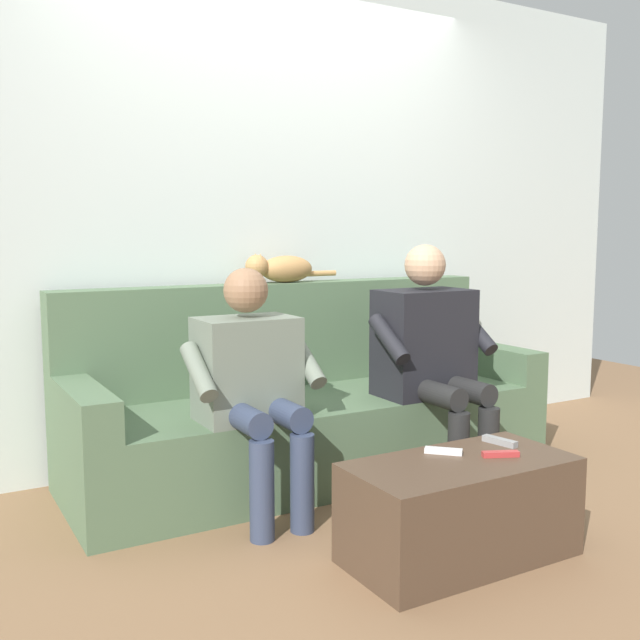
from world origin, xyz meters
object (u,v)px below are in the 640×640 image
at_px(person_left_seated, 430,348).
at_px(cat_on_backrest, 281,268).
at_px(remote_red, 501,454).
at_px(remote_white, 444,451).
at_px(remote_gray, 500,441).
at_px(person_right_seated, 252,377).
at_px(couch, 307,409).
at_px(coffee_table, 460,510).

distance_m(person_left_seated, cat_on_backrest, 0.89).
relative_size(person_left_seated, remote_red, 8.30).
distance_m(person_left_seated, remote_white, 0.88).
height_order(remote_red, remote_gray, remote_gray).
bearing_deg(person_left_seated, cat_on_backrest, -51.90).
distance_m(person_right_seated, remote_red, 1.07).
bearing_deg(cat_on_backrest, remote_red, 96.88).
height_order(person_right_seated, remote_white, person_right_seated).
xyz_separation_m(person_left_seated, remote_white, (0.48, 0.69, -0.26)).
bearing_deg(person_right_seated, couch, -140.91).
bearing_deg(person_right_seated, cat_on_backrest, -125.78).
bearing_deg(person_left_seated, coffee_table, 58.80).
bearing_deg(remote_white, coffee_table, -45.52).
xyz_separation_m(remote_red, remote_white, (0.16, -0.14, -0.00)).
bearing_deg(remote_red, couch, -58.31).
xyz_separation_m(coffee_table, person_right_seated, (0.48, -0.79, 0.41)).
height_order(cat_on_backrest, remote_white, cat_on_backrest).
xyz_separation_m(couch, cat_on_backrest, (0.02, -0.25, 0.71)).
bearing_deg(remote_white, remote_red, 3.81).
height_order(person_left_seated, cat_on_backrest, person_left_seated).
distance_m(couch, coffee_table, 1.18).
bearing_deg(remote_white, remote_gray, 41.37).
relative_size(couch, person_left_seated, 2.09).
distance_m(coffee_table, cat_on_backrest, 1.66).
distance_m(couch, cat_on_backrest, 0.75).
xyz_separation_m(couch, remote_red, (-0.16, 1.22, 0.07)).
relative_size(person_right_seated, remote_red, 7.64).
distance_m(remote_white, remote_gray, 0.27).
xyz_separation_m(person_left_seated, remote_red, (0.32, 0.83, -0.26)).
bearing_deg(person_left_seated, remote_gray, 73.59).
xyz_separation_m(couch, remote_gray, (-0.27, 1.09, 0.07)).
distance_m(couch, remote_gray, 1.13).
height_order(couch, person_left_seated, person_left_seated).
xyz_separation_m(remote_white, remote_gray, (-0.27, 0.02, 0.00)).
bearing_deg(coffee_table, remote_red, 166.64).
relative_size(coffee_table, remote_gray, 5.78).
bearing_deg(coffee_table, remote_white, -90.38).
bearing_deg(couch, remote_white, 90.04).
height_order(couch, person_right_seated, person_right_seated).
height_order(couch, remote_white, couch).
bearing_deg(remote_gray, remote_red, -54.38).
relative_size(person_right_seated, cat_on_backrest, 2.00).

